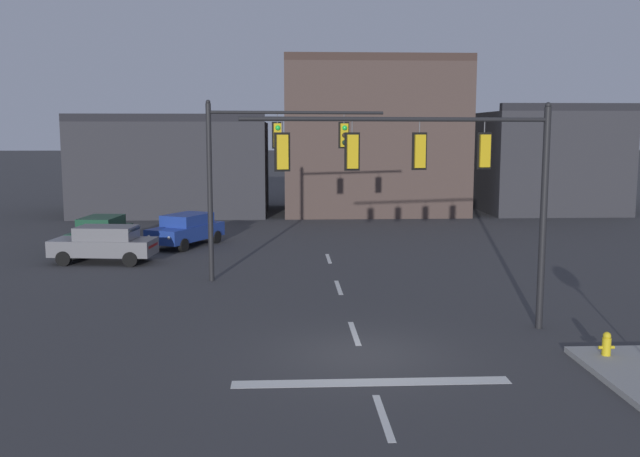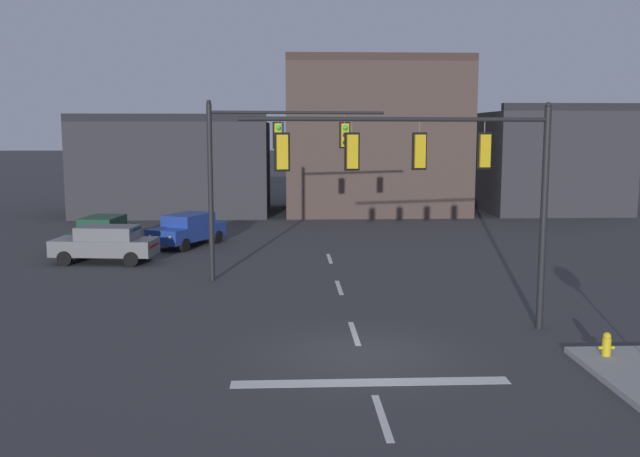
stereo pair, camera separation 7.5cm
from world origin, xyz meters
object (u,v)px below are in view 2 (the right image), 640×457
(fire_hydrant, at_px, (606,349))
(car_lot_farside, at_px, (102,232))
(signal_mast_near_side, at_px, (442,169))
(signal_mast_far_side, at_px, (262,158))
(car_lot_nearside, at_px, (106,243))
(car_lot_middle, at_px, (188,229))

(fire_hydrant, bearing_deg, car_lot_farside, 133.70)
(signal_mast_near_side, xyz_separation_m, signal_mast_far_side, (-5.23, 7.86, 0.01))
(signal_mast_far_side, relative_size, car_lot_nearside, 1.50)
(car_lot_nearside, height_order, car_lot_farside, same)
(signal_mast_near_side, height_order, car_lot_middle, signal_mast_near_side)
(fire_hydrant, bearing_deg, car_lot_nearside, 138.11)
(signal_mast_far_side, height_order, car_lot_farside, signal_mast_far_side)
(car_lot_nearside, relative_size, car_lot_farside, 1.00)
(car_lot_middle, distance_m, car_lot_farside, 4.09)
(car_lot_nearside, distance_m, fire_hydrant, 21.35)
(signal_mast_near_side, height_order, car_lot_farside, signal_mast_near_side)
(car_lot_middle, xyz_separation_m, car_lot_farside, (-3.97, -0.98, 0.00))
(signal_mast_near_side, distance_m, signal_mast_far_side, 9.44)
(fire_hydrant, bearing_deg, signal_mast_far_side, 130.41)
(car_lot_middle, xyz_separation_m, fire_hydrant, (12.95, -18.68, -0.53))
(car_lot_nearside, relative_size, car_lot_middle, 0.97)
(car_lot_farside, bearing_deg, car_lot_nearside, -73.46)
(signal_mast_far_side, bearing_deg, signal_mast_near_side, -56.36)
(signal_mast_near_side, bearing_deg, fire_hydrant, -35.31)
(signal_mast_near_side, bearing_deg, signal_mast_far_side, 123.64)
(car_lot_farside, bearing_deg, signal_mast_near_side, -48.76)
(signal_mast_far_side, relative_size, car_lot_middle, 1.45)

